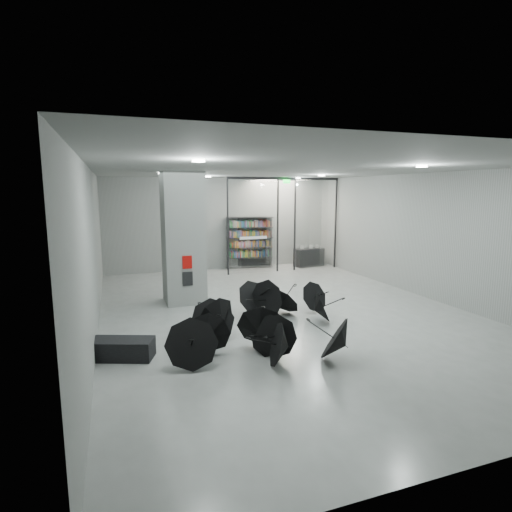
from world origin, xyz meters
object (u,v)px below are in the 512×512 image
object	(u,v)px
bookshelf	(250,242)
umbrella_cluster	(262,325)
column	(183,238)
shop_counter	(309,257)
bench	(122,349)

from	to	relation	value
bookshelf	umbrella_cluster	xyz separation A→B (m)	(-2.58, -8.56, -0.83)
column	bookshelf	bearing A→B (deg)	51.67
column	umbrella_cluster	distance (m)	4.33
column	shop_counter	bearing A→B (deg)	32.83
column	umbrella_cluster	world-z (taller)	column
column	bookshelf	distance (m)	6.12
column	shop_counter	world-z (taller)	column
column	bench	size ratio (longest dim) A/B	3.14
shop_counter	umbrella_cluster	bearing A→B (deg)	-132.67
column	bookshelf	size ratio (longest dim) A/B	1.75
bench	bookshelf	bearing A→B (deg)	77.30
bench	shop_counter	bearing A→B (deg)	64.62
bookshelf	umbrella_cluster	world-z (taller)	bookshelf
column	shop_counter	distance (m)	7.83
column	bench	world-z (taller)	column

